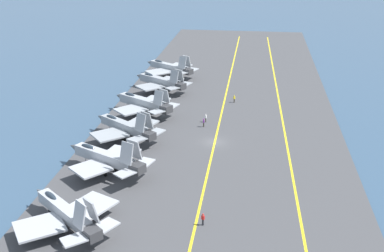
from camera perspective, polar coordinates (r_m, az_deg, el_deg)
The scene contains 14 objects.
ground_plane at distance 86.65m, azimuth 2.71°, elevation -2.16°, with size 2000.00×2000.00×0.00m, color #334C66.
carrier_deck at distance 86.57m, azimuth 2.72°, elevation -2.04°, with size 216.55×46.57×0.40m, color #424244.
deck_stripe_foul_line at distance 86.44m, azimuth 11.21°, elevation -2.34°, with size 194.89×0.36×0.01m, color yellow.
deck_stripe_centerline at distance 86.49m, azimuth 2.72°, elevation -1.91°, with size 194.89×0.36×0.01m, color yellow.
parked_jet_nearest at distance 63.37m, azimuth -14.71°, elevation -9.92°, with size 13.54×14.18×6.03m.
parked_jet_second at distance 75.77m, azimuth -10.14°, elevation -3.70°, with size 12.39×15.41×6.61m.
parked_jet_third at distance 87.79m, azimuth -7.89°, elevation -0.07°, with size 13.42×14.81×6.30m.
parked_jet_fourth at distance 99.58m, azimuth -5.84°, elevation 2.79°, with size 13.25×15.04×6.22m.
parked_jet_fifth at distance 114.34m, azimuth -3.77°, elevation 5.32°, with size 13.03×15.03×6.07m.
parked_jet_sixth at distance 126.56m, azimuth -2.68°, elevation 6.98°, with size 13.73×15.34×6.23m.
crew_white_vest at distance 95.23m, azimuth 1.63°, elevation 1.00°, with size 0.44×0.46×1.73m.
crew_red_vest at distance 62.49m, azimuth 1.31°, elevation -10.94°, with size 0.40×0.45×1.70m.
crew_yellow_vest at distance 106.95m, azimuth 5.03°, elevation 3.27°, with size 0.45×0.46×1.71m.
crew_purple_vest at distance 92.85m, azimuth 1.39°, elevation 0.45°, with size 0.38×0.26×1.75m.
Camera 1 is at (-78.95, -6.73, 35.08)m, focal length 45.00 mm.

